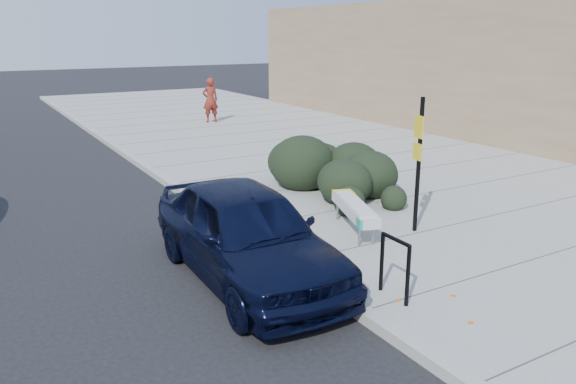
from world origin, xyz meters
name	(u,v)px	position (x,y,z in m)	size (l,w,h in m)	color
ground	(292,270)	(0.00, 0.00, 0.00)	(120.00, 120.00, 0.00)	black
sidewalk_near	(369,168)	(5.60, 5.00, 0.07)	(11.20, 50.00, 0.15)	gray
curb_near	(187,195)	(0.00, 5.00, 0.08)	(0.22, 50.00, 0.17)	#9E9E99
bench	(354,209)	(1.83, 0.71, 0.62)	(1.06, 1.97, 0.59)	gray
bike_rack	(395,262)	(0.60, -1.88, 0.71)	(0.07, 0.64, 0.94)	black
sign_post	(418,157)	(2.87, 0.14, 1.63)	(0.13, 0.30, 2.62)	black
hedge	(338,162)	(3.28, 3.29, 0.88)	(1.94, 3.88, 1.46)	black
sedan_navy	(247,233)	(-0.80, 0.11, 0.79)	(1.88, 4.66, 1.59)	black
pedestrian	(210,100)	(4.94, 15.17, 1.11)	(0.70, 0.46, 1.91)	maroon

